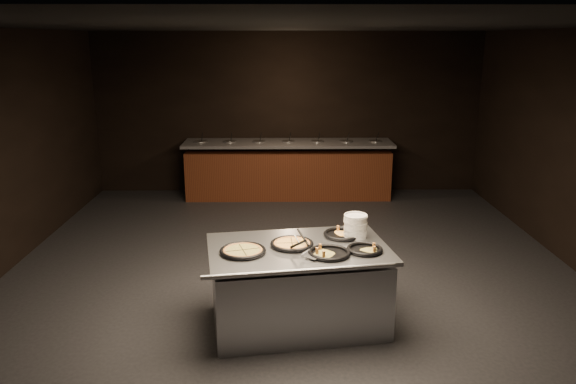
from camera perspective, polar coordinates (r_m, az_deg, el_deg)
name	(u,v)px	position (r m, az deg, el deg)	size (l,w,h in m)	color
room	(292,159)	(6.39, 0.44, 3.39)	(7.02, 8.02, 2.92)	black
salad_bar	(288,173)	(10.08, 0.01, 1.95)	(3.70, 0.83, 1.18)	#5B2915
serving_counter	(298,288)	(5.62, 1.04, -9.69)	(1.88, 1.37, 0.83)	silver
plate_stack	(355,226)	(5.72, 6.86, -3.45)	(0.24, 0.24, 0.23)	white
pan_veggie_whole	(243,251)	(5.32, -4.62, -5.97)	(0.44, 0.44, 0.04)	black
pan_cheese_whole	(292,244)	(5.47, 0.40, -5.28)	(0.42, 0.42, 0.04)	black
pan_cheese_slices_a	(342,234)	(5.76, 5.54, -4.29)	(0.38, 0.38, 0.04)	black
pan_cheese_slices_b	(329,253)	(5.27, 4.21, -6.19)	(0.40, 0.40, 0.04)	black
pan_veggie_slices	(365,249)	(5.39, 7.80, -5.79)	(0.34, 0.34, 0.04)	black
server_left	(300,238)	(5.47, 1.19, -4.72)	(0.23, 0.27, 0.16)	silver
server_right	(302,248)	(5.21, 1.47, -5.68)	(0.29, 0.27, 0.17)	silver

